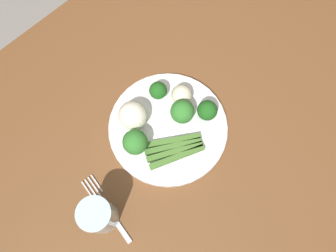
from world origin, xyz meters
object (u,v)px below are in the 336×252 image
(broccoli_back_right, at_px, (207,110))
(cauliflower_edge, at_px, (182,95))
(fork, at_px, (107,208))
(broccoli_right, at_px, (135,142))
(plate, at_px, (168,128))
(broccoli_back, at_px, (158,91))
(cauliflower_outer_edge, at_px, (133,115))
(broccoli_near_center, at_px, (182,112))
(water_glass, at_px, (99,216))
(asparagus_bundle, at_px, (174,149))
(dining_table, at_px, (192,128))

(broccoli_back_right, height_order, cauliflower_edge, broccoli_back_right)
(cauliflower_edge, distance_m, fork, 0.30)
(broccoli_back_right, height_order, broccoli_right, broccoli_right)
(plate, xyz_separation_m, broccoli_back, (0.04, 0.07, 0.04))
(broccoli_back, distance_m, cauliflower_outer_edge, 0.08)
(plate, xyz_separation_m, broccoli_near_center, (0.04, -0.01, 0.04))
(cauliflower_edge, bearing_deg, water_glass, -166.64)
(broccoli_back_right, bearing_deg, fork, 179.09)
(broccoli_right, bearing_deg, asparagus_bundle, -48.80)
(dining_table, distance_m, broccoli_right, 0.22)
(dining_table, bearing_deg, plate, 165.59)
(plate, relative_size, broccoli_right, 4.06)
(broccoli_back, distance_m, broccoli_right, 0.13)
(dining_table, bearing_deg, cauliflower_outer_edge, 143.96)
(broccoli_near_center, relative_size, broccoli_back_right, 1.17)
(plate, xyz_separation_m, fork, (-0.22, -0.04, -0.01))
(asparagus_bundle, distance_m, broccoli_right, 0.09)
(asparagus_bundle, bearing_deg, cauliflower_outer_edge, -52.75)
(plate, xyz_separation_m, broccoli_right, (-0.08, 0.01, 0.05))
(dining_table, distance_m, asparagus_bundle, 0.16)
(cauliflower_outer_edge, height_order, fork, cauliflower_outer_edge)
(fork, distance_m, water_glass, 0.06)
(plate, relative_size, broccoli_back, 5.43)
(broccoli_right, xyz_separation_m, water_glass, (-0.15, -0.06, 0.00))
(broccoli_near_center, relative_size, cauliflower_edge, 1.37)
(asparagus_bundle, distance_m, cauliflower_edge, 0.12)
(water_glass, bearing_deg, dining_table, 5.20)
(broccoli_back_right, bearing_deg, broccoli_back, 110.94)
(plate, bearing_deg, cauliflower_edge, 20.87)
(broccoli_right, bearing_deg, plate, -10.05)
(broccoli_back, xyz_separation_m, fork, (-0.25, -0.11, -0.04))
(broccoli_back, height_order, fork, broccoli_back)
(broccoli_near_center, height_order, broccoli_right, broccoli_right)
(asparagus_bundle, distance_m, broccoli_near_center, 0.08)
(broccoli_back_right, distance_m, fork, 0.30)
(broccoli_back_right, relative_size, cauliflower_edge, 1.17)
(plate, distance_m, broccoli_right, 0.09)
(broccoli_back_right, bearing_deg, plate, 152.74)
(cauliflower_edge, xyz_separation_m, water_glass, (-0.30, -0.07, 0.02))
(asparagus_bundle, bearing_deg, broccoli_back, -89.87)
(cauliflower_outer_edge, bearing_deg, asparagus_bundle, -81.92)
(cauliflower_edge, height_order, water_glass, water_glass)
(plate, bearing_deg, fork, -170.46)
(cauliflower_outer_edge, bearing_deg, fork, -149.75)
(cauliflower_edge, relative_size, fork, 0.28)
(asparagus_bundle, xyz_separation_m, broccoli_back_right, (0.11, 0.01, 0.03))
(broccoli_near_center, height_order, broccoli_back_right, broccoli_near_center)
(asparagus_bundle, bearing_deg, cauliflower_edge, -113.65)
(broccoli_back, bearing_deg, asparagus_bundle, -119.04)
(broccoli_near_center, bearing_deg, dining_table, -19.94)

